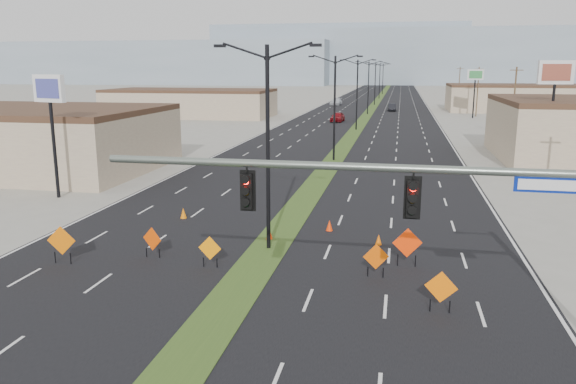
% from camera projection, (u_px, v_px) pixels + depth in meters
% --- Properties ---
extents(ground, '(600.00, 600.00, 0.00)m').
position_uv_depth(ground, '(178.00, 372.00, 16.87)').
color(ground, gray).
rests_on(ground, ground).
extents(road_surface, '(25.00, 400.00, 0.02)m').
position_uv_depth(road_surface, '(369.00, 113.00, 112.58)').
color(road_surface, black).
rests_on(road_surface, ground).
extents(median_strip, '(2.00, 400.00, 0.04)m').
position_uv_depth(median_strip, '(369.00, 113.00, 112.58)').
color(median_strip, '#344F1C').
rests_on(median_strip, ground).
extents(building_sw_far, '(30.00, 14.00, 4.50)m').
position_uv_depth(building_sw_far, '(190.00, 104.00, 103.84)').
color(building_sw_far, tan).
rests_on(building_sw_far, ground).
extents(building_se_far, '(44.00, 16.00, 5.00)m').
position_uv_depth(building_se_far, '(559.00, 99.00, 114.36)').
color(building_se_far, tan).
rests_on(building_se_far, ground).
extents(mesa_west, '(180.00, 50.00, 22.00)m').
position_uv_depth(mesa_west, '(166.00, 63.00, 305.36)').
color(mesa_west, gray).
rests_on(mesa_west, ground).
extents(mesa_center, '(220.00, 50.00, 28.00)m').
position_uv_depth(mesa_center, '(468.00, 57.00, 293.34)').
color(mesa_center, gray).
rests_on(mesa_center, ground).
extents(mesa_backdrop, '(140.00, 50.00, 32.00)m').
position_uv_depth(mesa_backdrop, '(339.00, 55.00, 325.40)').
color(mesa_backdrop, gray).
rests_on(mesa_backdrop, ground).
extents(signal_mast, '(16.30, 0.60, 8.00)m').
position_uv_depth(signal_mast, '(478.00, 216.00, 16.10)').
color(signal_mast, slate).
rests_on(signal_mast, ground).
extents(streetlight_0, '(5.15, 0.24, 10.02)m').
position_uv_depth(streetlight_0, '(268.00, 142.00, 27.17)').
color(streetlight_0, black).
rests_on(streetlight_0, ground).
extents(streetlight_1, '(5.15, 0.24, 10.02)m').
position_uv_depth(streetlight_1, '(335.00, 105.00, 53.97)').
color(streetlight_1, black).
rests_on(streetlight_1, ground).
extents(streetlight_2, '(5.15, 0.24, 10.02)m').
position_uv_depth(streetlight_2, '(357.00, 92.00, 80.77)').
color(streetlight_2, black).
rests_on(streetlight_2, ground).
extents(streetlight_3, '(5.15, 0.24, 10.02)m').
position_uv_depth(streetlight_3, '(368.00, 86.00, 107.57)').
color(streetlight_3, black).
rests_on(streetlight_3, ground).
extents(streetlight_4, '(5.15, 0.24, 10.02)m').
position_uv_depth(streetlight_4, '(375.00, 82.00, 134.38)').
color(streetlight_4, black).
rests_on(streetlight_4, ground).
extents(streetlight_5, '(5.15, 0.24, 10.02)m').
position_uv_depth(streetlight_5, '(380.00, 80.00, 161.18)').
color(streetlight_5, black).
rests_on(streetlight_5, ground).
extents(streetlight_6, '(5.15, 0.24, 10.02)m').
position_uv_depth(streetlight_6, '(383.00, 78.00, 187.98)').
color(streetlight_6, black).
rests_on(streetlight_6, ground).
extents(utility_pole_1, '(1.60, 0.20, 9.00)m').
position_uv_depth(utility_pole_1, '(514.00, 102.00, 69.46)').
color(utility_pole_1, '#4C3823').
rests_on(utility_pole_1, ground).
extents(utility_pole_2, '(1.60, 0.20, 9.00)m').
position_uv_depth(utility_pole_2, '(478.00, 91.00, 102.97)').
color(utility_pole_2, '#4C3823').
rests_on(utility_pole_2, ground).
extents(utility_pole_3, '(1.60, 0.20, 9.00)m').
position_uv_depth(utility_pole_3, '(459.00, 85.00, 136.47)').
color(utility_pole_3, '#4C3823').
rests_on(utility_pole_3, ground).
extents(car_left, '(2.29, 4.90, 1.62)m').
position_uv_depth(car_left, '(337.00, 117.00, 93.78)').
color(car_left, maroon).
rests_on(car_left, ground).
extents(car_mid, '(1.91, 4.71, 1.52)m').
position_uv_depth(car_mid, '(392.00, 107.00, 116.95)').
color(car_mid, black).
rests_on(car_mid, ground).
extents(car_far, '(2.69, 5.81, 1.64)m').
position_uv_depth(car_far, '(336.00, 102.00, 134.22)').
color(car_far, silver).
rests_on(car_far, ground).
extents(construction_sign_0, '(1.08, 0.42, 1.51)m').
position_uv_depth(construction_sign_0, '(152.00, 240.00, 26.80)').
color(construction_sign_0, '#D74004').
rests_on(construction_sign_0, ground).
extents(construction_sign_1, '(1.36, 0.18, 1.82)m').
position_uv_depth(construction_sign_1, '(61.00, 242.00, 25.92)').
color(construction_sign_1, '#DD6204').
rests_on(construction_sign_1, ground).
extents(construction_sign_2, '(1.11, 0.12, 1.47)m').
position_uv_depth(construction_sign_2, '(210.00, 249.00, 25.51)').
color(construction_sign_2, orange).
rests_on(construction_sign_2, ground).
extents(construction_sign_3, '(1.11, 0.32, 1.52)m').
position_uv_depth(construction_sign_3, '(376.00, 258.00, 24.29)').
color(construction_sign_3, '#DF5104').
rests_on(construction_sign_3, ground).
extents(construction_sign_4, '(1.20, 0.24, 1.62)m').
position_uv_depth(construction_sign_4, '(441.00, 289.00, 20.77)').
color(construction_sign_4, orange).
rests_on(construction_sign_4, ground).
extents(construction_sign_5, '(1.35, 0.33, 1.83)m').
position_uv_depth(construction_sign_5, '(407.00, 244.00, 25.56)').
color(construction_sign_5, '#FF3705').
rests_on(construction_sign_5, ground).
extents(cone_0, '(0.44, 0.44, 0.61)m').
position_uv_depth(cone_0, '(269.00, 234.00, 29.76)').
color(cone_0, '#F63505').
rests_on(cone_0, ground).
extents(cone_1, '(0.42, 0.42, 0.63)m').
position_uv_depth(cone_1, '(329.00, 225.00, 31.33)').
color(cone_1, '#F73505').
rests_on(cone_1, ground).
extents(cone_2, '(0.39, 0.39, 0.57)m').
position_uv_depth(cone_2, '(379.00, 240.00, 28.86)').
color(cone_2, '#ED6105').
rests_on(cone_2, ground).
extents(cone_3, '(0.41, 0.41, 0.65)m').
position_uv_depth(cone_3, '(183.00, 213.00, 33.92)').
color(cone_3, orange).
rests_on(cone_3, ground).
extents(pole_sign_west, '(2.74, 1.16, 8.48)m').
position_uv_depth(pole_sign_west, '(50.00, 99.00, 38.00)').
color(pole_sign_west, black).
rests_on(pole_sign_west, ground).
extents(pole_sign_east_near, '(3.13, 0.81, 9.55)m').
position_uv_depth(pole_sign_east_near, '(555.00, 81.00, 49.68)').
color(pole_sign_east_near, black).
rests_on(pole_sign_east_near, ground).
extents(pole_sign_east_far, '(2.77, 1.21, 8.60)m').
position_uv_depth(pole_sign_east_far, '(475.00, 79.00, 99.25)').
color(pole_sign_east_far, black).
rests_on(pole_sign_east_far, ground).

